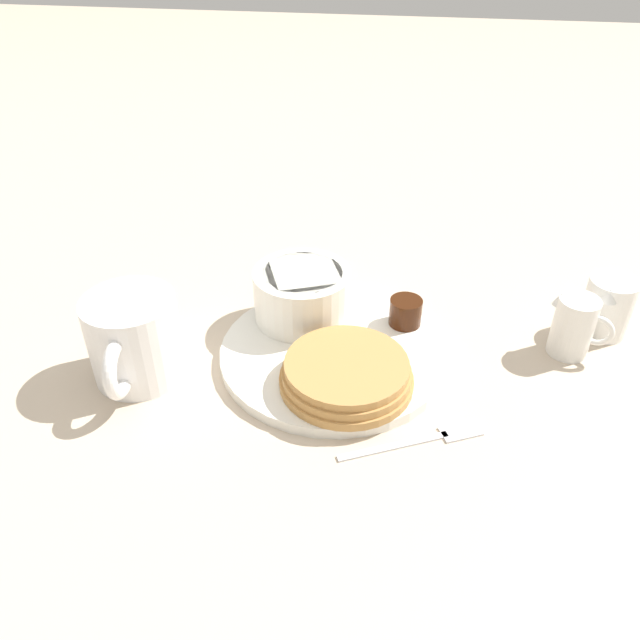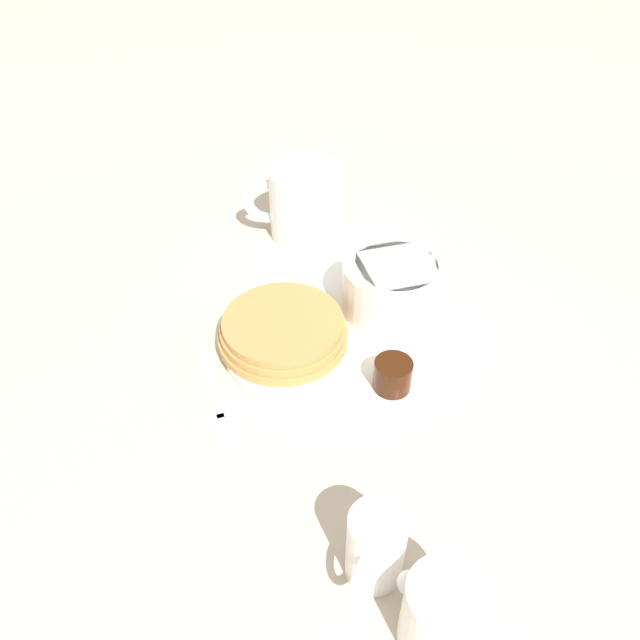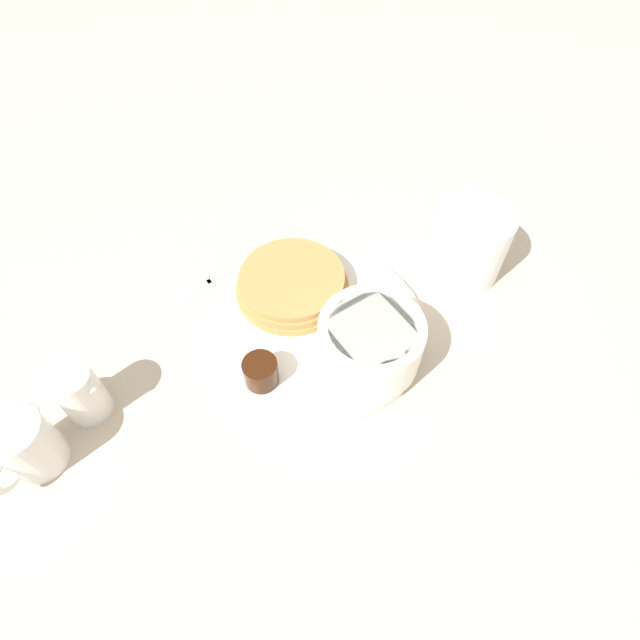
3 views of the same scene
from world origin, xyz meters
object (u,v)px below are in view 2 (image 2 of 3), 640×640
at_px(bowl, 393,285).
at_px(coffee_mug, 304,203).
at_px(plate, 338,335).
at_px(creamer_pitcher_far, 443,616).
at_px(creamer_pitcher_near, 375,547).
at_px(fork, 217,402).

bearing_deg(bowl, coffee_mug, -142.54).
height_order(plate, creamer_pitcher_far, creamer_pitcher_far).
distance_m(coffee_mug, creamer_pitcher_near, 0.45).
xyz_separation_m(bowl, creamer_pitcher_far, (0.33, 0.04, -0.01)).
bearing_deg(fork, coffee_mug, 171.49).
xyz_separation_m(plate, coffee_mug, (-0.19, -0.06, 0.04)).
bearing_deg(coffee_mug, creamer_pitcher_near, 14.09).
xyz_separation_m(bowl, fork, (0.15, -0.16, -0.04)).
bearing_deg(bowl, creamer_pitcher_far, 7.25).
bearing_deg(creamer_pitcher_far, bowl, -172.75).
relative_size(bowl, creamer_pitcher_near, 1.56).
bearing_deg(coffee_mug, plate, 17.47).
bearing_deg(fork, plate, 134.45).
height_order(bowl, creamer_pitcher_near, same).
bearing_deg(creamer_pitcher_far, coffee_mug, -162.05).
distance_m(creamer_pitcher_near, fork, 0.21).
relative_size(creamer_pitcher_far, fork, 0.58).
bearing_deg(plate, creamer_pitcher_far, 18.26).
xyz_separation_m(creamer_pitcher_near, creamer_pitcher_far, (0.04, 0.05, -0.00)).
bearing_deg(creamer_pitcher_near, coffee_mug, -165.91).
bearing_deg(coffee_mug, bowl, 37.46).
relative_size(coffee_mug, creamer_pitcher_far, 1.66).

